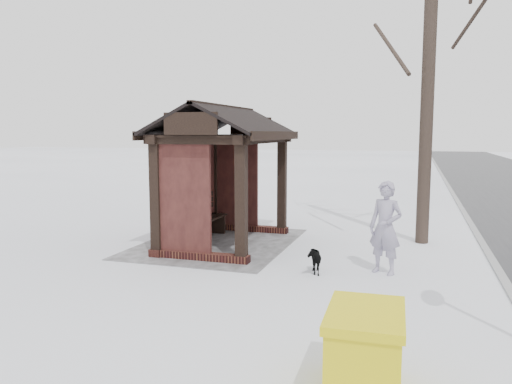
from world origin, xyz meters
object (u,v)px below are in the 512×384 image
pedestrian (385,228)px  grit_bin (365,351)px  dog (313,259)px  bus_shelter (219,148)px

pedestrian → grit_bin: bearing=-65.4°
dog → grit_bin: 4.11m
pedestrian → dog: pedestrian is taller
dog → bus_shelter: bearing=127.4°
pedestrian → dog: size_ratio=2.72×
pedestrian → bus_shelter: bearing=-176.2°
pedestrian → grit_bin: (4.26, 0.06, -0.42)m
pedestrian → dog: (0.36, -1.21, -0.57)m
pedestrian → dog: bearing=-139.7°
bus_shelter → dog: bus_shelter is taller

